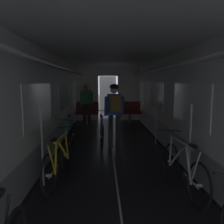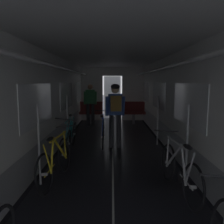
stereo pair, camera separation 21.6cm
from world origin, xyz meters
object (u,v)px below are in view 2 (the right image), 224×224
(bicycle_yellow, at_px, (55,161))
(person_cyclist_aisle, at_px, (115,108))
(bench_seat_far_right, at_px, (133,111))
(person_standing_near_bench, at_px, (90,102))
(bicycle_blue_in_aisle, at_px, (102,131))
(bench_seat_far_left, at_px, (91,111))
(bicycle_teal, at_px, (70,136))
(bicycle_silver, at_px, (178,170))

(bicycle_yellow, xyz_separation_m, person_cyclist_aisle, (1.10, 2.22, 0.69))
(bench_seat_far_right, distance_m, person_standing_near_bench, 1.88)
(bicycle_blue_in_aisle, bearing_deg, bench_seat_far_right, 70.84)
(bench_seat_far_left, xyz_separation_m, person_standing_near_bench, (0.00, -0.38, 0.41))
(bench_seat_far_left, relative_size, bicycle_teal, 0.58)
(bench_seat_far_left, height_order, person_standing_near_bench, person_standing_near_bench)
(bench_seat_far_left, bearing_deg, person_standing_near_bench, -89.59)
(bicycle_yellow, xyz_separation_m, person_standing_near_bench, (0.13, 5.47, 0.59))
(bicycle_teal, bearing_deg, bicycle_yellow, -88.37)
(person_cyclist_aisle, xyz_separation_m, person_standing_near_bench, (-0.97, 3.25, -0.10))
(bicycle_silver, bearing_deg, bicycle_yellow, 167.74)
(bicycle_teal, distance_m, person_cyclist_aisle, 1.38)
(person_cyclist_aisle, xyz_separation_m, bicycle_blue_in_aisle, (-0.34, 0.26, -0.69))
(bicycle_teal, relative_size, bicycle_yellow, 1.00)
(bench_seat_far_left, height_order, bicycle_teal, same)
(bicycle_teal, bearing_deg, person_standing_near_bench, 87.13)
(bicycle_teal, xyz_separation_m, bicycle_yellow, (0.05, -1.88, 0.00))
(person_cyclist_aisle, height_order, person_standing_near_bench, person_cyclist_aisle)
(bicycle_silver, bearing_deg, bench_seat_far_right, 91.39)
(bench_seat_far_right, relative_size, person_standing_near_bench, 0.58)
(bench_seat_far_left, height_order, bench_seat_far_right, same)
(person_cyclist_aisle, distance_m, bicycle_blue_in_aisle, 0.81)
(bench_seat_far_left, relative_size, bicycle_yellow, 0.58)
(person_cyclist_aisle, bearing_deg, bench_seat_far_left, 105.02)
(person_standing_near_bench, bearing_deg, bicycle_silver, -71.77)
(bench_seat_far_right, xyz_separation_m, bicycle_silver, (0.15, -6.30, -0.18))
(bicycle_yellow, height_order, person_standing_near_bench, person_standing_near_bench)
(bench_seat_far_left, height_order, person_cyclist_aisle, person_cyclist_aisle)
(bicycle_yellow, relative_size, bicycle_blue_in_aisle, 1.00)
(bicycle_teal, relative_size, person_cyclist_aisle, 0.98)
(bench_seat_far_left, distance_m, bicycle_silver, 6.59)
(bench_seat_far_right, xyz_separation_m, bicycle_yellow, (-1.92, -5.85, -0.19))
(bicycle_silver, bearing_deg, person_standing_near_bench, 108.23)
(bicycle_yellow, bearing_deg, bench_seat_far_left, 88.79)
(person_standing_near_bench, bearing_deg, bicycle_yellow, -91.32)
(person_standing_near_bench, bearing_deg, person_cyclist_aisle, -73.38)
(bench_seat_far_left, xyz_separation_m, person_cyclist_aisle, (0.97, -3.63, 0.50))
(bench_seat_far_left, distance_m, bicycle_yellow, 5.85)
(bicycle_blue_in_aisle, xyz_separation_m, person_standing_near_bench, (-0.63, 2.99, 0.59))
(bench_seat_far_left, bearing_deg, bench_seat_far_right, 0.00)
(bicycle_yellow, bearing_deg, person_cyclist_aisle, 63.69)
(bench_seat_far_left, bearing_deg, person_cyclist_aisle, -74.98)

